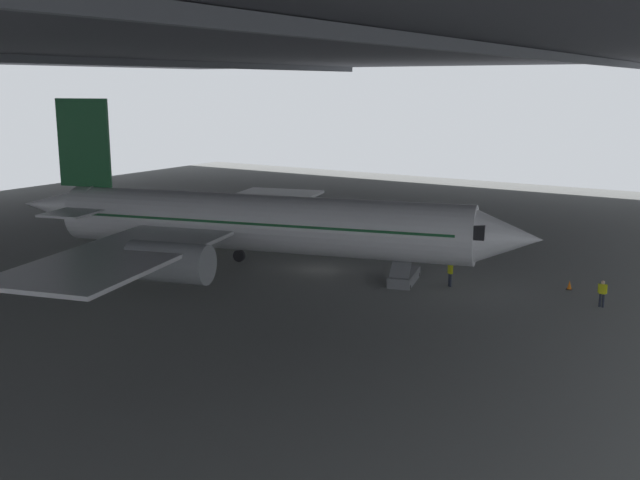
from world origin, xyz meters
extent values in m
plane|color=slate|center=(0.00, 0.00, 0.00)|extent=(110.00, 110.00, 0.00)
cube|color=#38383D|center=(0.00, 13.75, 16.18)|extent=(121.00, 99.00, 1.20)
cube|color=#4C4F54|center=(0.00, -11.00, 15.18)|extent=(115.50, 0.50, 0.70)
cube|color=#4C4F54|center=(0.00, 30.25, 15.18)|extent=(115.50, 0.50, 0.70)
cylinder|color=white|center=(-1.89, 3.09, 3.58)|extent=(11.22, 29.52, 3.95)
cone|color=white|center=(2.25, -12.90, 3.58)|extent=(4.94, 5.56, 3.87)
cube|color=black|center=(1.63, -10.48, 4.07)|extent=(3.95, 3.52, 0.87)
cone|color=white|center=(-6.03, 19.07, 3.97)|extent=(4.84, 6.97, 3.36)
cube|color=#19592D|center=(-5.40, 16.66, 8.79)|extent=(1.31, 4.24, 6.47)
cube|color=white|center=(-2.45, 16.31, 4.17)|extent=(5.68, 4.39, 0.16)
cube|color=white|center=(-7.81, 14.92, 4.17)|extent=(5.68, 4.39, 0.16)
cube|color=white|center=(6.83, 10.28, 3.18)|extent=(17.81, 11.10, 0.24)
cylinder|color=#9EA3A8|center=(5.45, 7.70, 2.49)|extent=(3.66, 5.59, 2.45)
cube|color=white|center=(-13.00, 5.14, 3.18)|extent=(17.81, 11.10, 0.24)
cylinder|color=#9EA3A8|center=(-10.54, 3.55, 2.49)|extent=(3.66, 5.59, 2.45)
cube|color=#19592D|center=(-1.89, 3.09, 3.87)|extent=(10.75, 27.46, 0.16)
cylinder|color=#9EA3A8|center=(0.59, -6.48, 1.25)|extent=(0.20, 0.20, 1.15)
cylinder|color=black|center=(0.59, -6.48, 0.45)|extent=(0.52, 0.95, 0.90)
cylinder|color=#9EA3A8|center=(-0.11, 6.52, 1.25)|extent=(0.20, 0.20, 1.15)
cylinder|color=black|center=(-0.11, 6.52, 0.45)|extent=(0.52, 0.95, 0.90)
cylinder|color=#9EA3A8|center=(-5.10, 5.22, 1.25)|extent=(0.20, 0.20, 1.15)
cylinder|color=black|center=(-5.10, 5.22, 0.45)|extent=(0.52, 0.95, 0.90)
cube|color=slate|center=(1.20, -6.51, 0.35)|extent=(4.19, 2.44, 0.70)
cube|color=slate|center=(1.20, -6.51, 2.24)|extent=(3.87, 2.18, 3.17)
cube|color=slate|center=(2.94, -6.06, 3.77)|extent=(1.39, 1.53, 0.12)
cylinder|color=black|center=(2.79, -5.48, 4.27)|extent=(0.06, 0.06, 1.00)
cylinder|color=black|center=(3.09, -6.64, 4.27)|extent=(0.06, 0.06, 1.00)
cylinder|color=black|center=(2.59, -5.43, 0.15)|extent=(0.32, 0.19, 0.30)
cylinder|color=black|center=(2.94, -6.78, 0.15)|extent=(0.32, 0.19, 0.30)
cylinder|color=black|center=(-0.54, -6.24, 0.15)|extent=(0.32, 0.19, 0.30)
cylinder|color=black|center=(-0.18, -7.59, 0.15)|extent=(0.32, 0.19, 0.30)
cylinder|color=#232838|center=(2.37, -18.89, 0.41)|extent=(0.14, 0.14, 0.82)
cylinder|color=#232838|center=(2.36, -19.07, 0.41)|extent=(0.14, 0.14, 0.82)
cube|color=yellow|center=(2.36, -18.98, 1.11)|extent=(0.24, 0.37, 0.58)
cylinder|color=yellow|center=(2.38, -18.75, 1.14)|extent=(0.09, 0.09, 0.55)
cylinder|color=yellow|center=(2.35, -19.21, 1.14)|extent=(0.09, 0.09, 0.55)
sphere|color=beige|center=(2.36, -18.98, 1.53)|extent=(0.22, 0.22, 0.22)
cylinder|color=#232838|center=(1.75, -9.61, 0.44)|extent=(0.14, 0.14, 0.88)
cylinder|color=#232838|center=(1.87, -9.48, 0.44)|extent=(0.14, 0.14, 0.88)
cube|color=yellow|center=(1.81, -9.54, 1.19)|extent=(0.41, 0.41, 0.62)
cylinder|color=yellow|center=(1.65, -9.71, 1.22)|extent=(0.09, 0.09, 0.59)
cylinder|color=yellow|center=(1.97, -9.38, 1.22)|extent=(0.09, 0.09, 0.59)
sphere|color=beige|center=(1.81, -9.54, 1.63)|extent=(0.24, 0.24, 0.24)
cube|color=black|center=(5.28, -16.38, 0.02)|extent=(0.36, 0.36, 0.04)
cone|color=orange|center=(5.28, -16.38, 0.32)|extent=(0.30, 0.30, 0.56)
cube|color=yellow|center=(3.38, 12.96, 0.55)|extent=(2.22, 2.50, 0.70)
cylinder|color=black|center=(4.28, 12.60, 0.22)|extent=(0.39, 0.47, 0.44)
cylinder|color=black|center=(3.36, 11.99, 0.22)|extent=(0.39, 0.47, 0.44)
cylinder|color=black|center=(3.39, 13.93, 0.22)|extent=(0.39, 0.47, 0.44)
cylinder|color=black|center=(2.47, 13.32, 0.22)|extent=(0.39, 0.47, 0.44)
camera|label=1|loc=(-42.42, -27.34, 13.08)|focal=41.48mm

